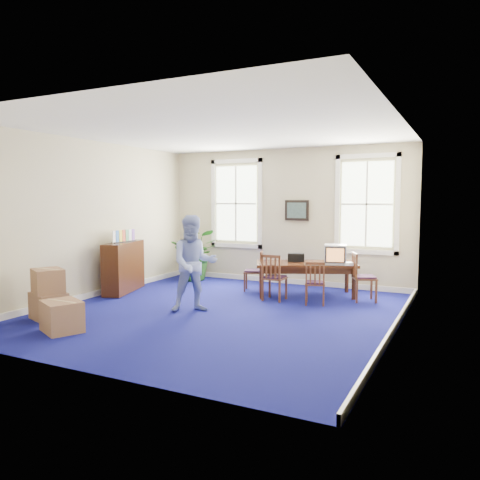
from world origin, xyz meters
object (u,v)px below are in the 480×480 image
at_px(man, 194,264).
at_px(credenza, 124,267).
at_px(crt_tv, 335,254).
at_px(chair_near_left, 275,277).
at_px(conference_table, 306,279).
at_px(potted_plant, 196,254).
at_px(cardboard_boxes, 63,293).

xyz_separation_m(man, credenza, (-2.30, 0.83, -0.33)).
xyz_separation_m(crt_tv, chair_near_left, (-1.02, -0.74, -0.43)).
bearing_deg(crt_tv, man, -145.53).
distance_m(man, credenza, 2.47).
relative_size(chair_near_left, man, 0.54).
distance_m(chair_near_left, man, 1.82).
bearing_deg(credenza, man, -35.88).
bearing_deg(chair_near_left, crt_tv, -143.73).
xyz_separation_m(chair_near_left, credenza, (-3.24, -0.68, 0.07)).
bearing_deg(chair_near_left, conference_table, -120.72).
xyz_separation_m(man, potted_plant, (-1.70, 2.81, -0.22)).
height_order(credenza, cardboard_boxes, credenza).
bearing_deg(credenza, cardboard_boxes, -90.87).
bearing_deg(credenza, crt_tv, 2.40).
relative_size(potted_plant, cardboard_boxes, 0.82).
bearing_deg(credenza, conference_table, 4.56).
distance_m(crt_tv, man, 2.99).
relative_size(man, potted_plant, 1.34).
height_order(crt_tv, cardboard_boxes, crt_tv).
bearing_deg(conference_table, crt_tv, -19.83).
distance_m(conference_table, crt_tv, 0.82).
height_order(credenza, potted_plant, potted_plant).
relative_size(crt_tv, potted_plant, 0.37).
bearing_deg(man, chair_near_left, 19.59).
bearing_deg(conference_table, chair_near_left, -145.19).
bearing_deg(conference_table, man, -145.85).
xyz_separation_m(crt_tv, cardboard_boxes, (-3.65, -3.68, -0.45)).
bearing_deg(cardboard_boxes, potted_plant, 90.08).
distance_m(conference_table, chair_near_left, 0.82).
height_order(chair_near_left, man, man).
distance_m(credenza, cardboard_boxes, 2.34).
height_order(crt_tv, man, man).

